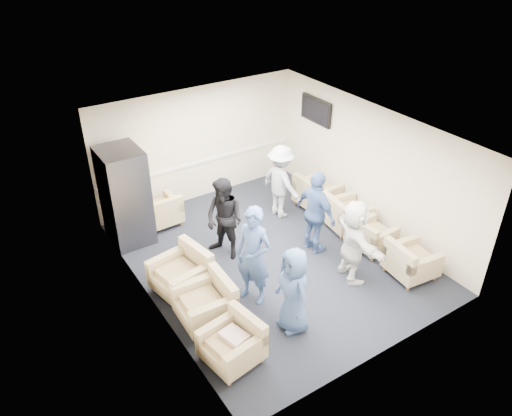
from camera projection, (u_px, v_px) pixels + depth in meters
floor at (271, 257)px, 10.01m from camera, size 6.00×6.00×0.00m
ceiling at (274, 132)px, 8.61m from camera, size 6.00×6.00×0.00m
back_wall at (198, 144)px, 11.46m from camera, size 5.00×0.02×2.70m
front_wall at (390, 288)px, 7.16m from camera, size 5.00×0.02×2.70m
left_wall at (146, 241)px, 8.15m from camera, size 0.02×6.00×2.70m
right_wall at (370, 167)px, 10.47m from camera, size 0.02×6.00×2.70m
chair_rail at (200, 162)px, 11.68m from camera, size 4.98×0.04×0.06m
tv at (316, 111)px, 11.37m from camera, size 0.10×1.00×0.58m
armchair_left_near at (234, 344)px, 7.61m from camera, size 0.92×0.92×0.64m
armchair_left_mid at (208, 304)px, 8.34m from camera, size 0.90×0.90×0.69m
armchair_left_far at (184, 274)px, 8.99m from camera, size 1.03×1.03×0.72m
armchair_right_near at (409, 262)px, 9.35m from camera, size 0.88×0.88×0.64m
armchair_right_midnear at (371, 237)px, 10.11m from camera, size 0.79×0.79×0.60m
armchair_right_midfar at (345, 215)px, 10.76m from camera, size 0.94×0.94×0.67m
armchair_right_far at (315, 194)px, 11.52m from camera, size 0.88×0.88×0.68m
armchair_corner at (161, 212)px, 10.89m from camera, size 0.82×0.82×0.63m
vending_machine at (125, 196)px, 10.08m from camera, size 0.83×0.97×2.04m
backpack at (225, 299)px, 8.60m from camera, size 0.30×0.25×0.45m
pillow at (234, 337)px, 7.52m from camera, size 0.39×0.46×0.12m
person_front_left at (294, 290)px, 7.98m from camera, size 0.57×0.81×1.55m
person_mid_left at (253, 256)px, 8.51m from camera, size 0.70×0.80×1.86m
person_back_left at (224, 219)px, 9.65m from camera, size 0.90×1.00×1.70m
person_back_right at (281, 182)px, 10.97m from camera, size 0.76×1.16×1.70m
person_mid_right at (316, 213)px, 9.79m from camera, size 0.48×1.05×1.75m
person_front_right at (354, 241)px, 9.07m from camera, size 0.86×1.60×1.65m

